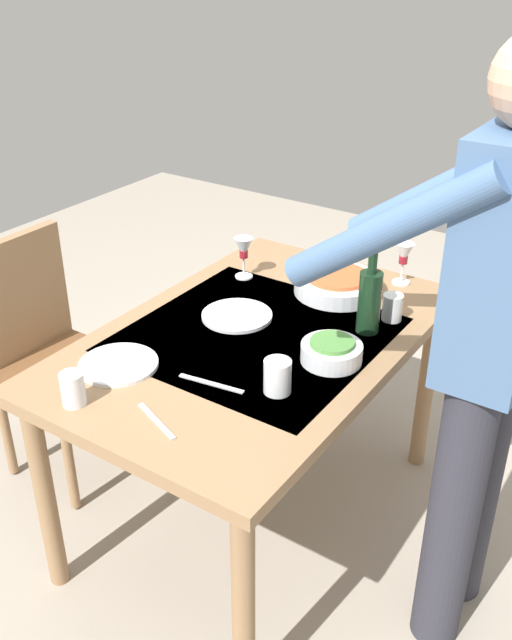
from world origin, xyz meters
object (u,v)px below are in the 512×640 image
chair_near (45,343)px  person_server (487,336)px  wine_bottle (370,299)px  water_cup_near_left (392,307)px  water_cup_far_left (73,389)px  serving_bowl_pasta (338,284)px  wine_glass_left (244,250)px  dinner_plate_far (118,364)px  dinner_plate_near (237,316)px  water_cup_near_right (277,376)px  wine_glass_right (404,256)px  side_bowl_salad (332,351)px  dining_table (256,357)px

chair_near → person_server: person_server is taller
wine_bottle → water_cup_near_left: size_ratio=3.39×
water_cup_far_left → serving_bowl_pasta: water_cup_far_left is taller
wine_glass_left → dinner_plate_far: 0.71m
person_server → dinner_plate_far: (0.37, -0.92, -0.21)m
wine_glass_left → water_cup_near_left: 0.58m
water_cup_near_left → wine_bottle: bearing=-15.8°
chair_near → water_cup_far_left: chair_near is taller
wine_bottle → dinner_plate_far: (0.59, -0.50, -0.10)m
dinner_plate_near → wine_bottle: bearing=111.5°
wine_bottle → water_cup_near_right: size_ratio=3.07×
water_cup_near_left → serving_bowl_pasta: bearing=-107.9°
chair_near → wine_glass_right: chair_near is taller
serving_bowl_pasta → dinner_plate_near: serving_bowl_pasta is taller
side_bowl_salad → dinner_plate_near: (-0.07, -0.38, -0.03)m
wine_glass_left → dinner_plate_near: 0.32m
water_cup_near_right → serving_bowl_pasta: water_cup_near_right is taller
person_server → water_cup_near_right: person_server is taller
wine_glass_left → wine_glass_right: 0.56m
wine_bottle → wine_glass_right: 0.39m
wine_bottle → serving_bowl_pasta: wine_bottle is taller
wine_glass_left → water_cup_near_right: wine_glass_left is taller
dinner_plate_near → person_server: bearing=85.7°
chair_near → water_cup_near_right: bearing=86.6°
water_cup_near_right → water_cup_far_left: water_cup_near_right is taller
water_cup_near_right → dinner_plate_far: size_ratio=0.42×
chair_near → wine_bottle: 1.20m
water_cup_near_left → serving_bowl_pasta: water_cup_near_left is taller
water_cup_near_right → water_cup_far_left: bearing=-50.1°
dining_table → dinner_plate_far: size_ratio=5.82×
dining_table → serving_bowl_pasta: 0.42m
water_cup_near_right → water_cup_near_left: bearing=171.2°
water_cup_near_left → wine_glass_left: bearing=-89.9°
dinner_plate_near → dining_table: bearing=63.0°
dining_table → wine_glass_left: size_ratio=8.86×
wine_glass_right → water_cup_near_left: bearing=17.6°
chair_near → water_cup_near_left: bearing=113.6°
wine_bottle → side_bowl_salad: bearing=-2.0°
water_cup_far_left → side_bowl_salad: water_cup_far_left is taller
dinner_plate_near → water_cup_far_left: bearing=-7.1°
water_cup_far_left → side_bowl_salad: bearing=140.9°
serving_bowl_pasta → chair_near: bearing=-57.3°
wine_glass_left → water_cup_near_left: bearing=90.1°
dining_table → person_server: person_server is taller
water_cup_near_right → dinner_plate_near: 0.44m
water_cup_far_left → dinner_plate_far: bearing=-170.6°
chair_near → dinner_plate_far: (0.21, 0.59, 0.22)m
wine_glass_left → water_cup_far_left: size_ratio=1.62×
dining_table → water_cup_near_right: 0.35m
dining_table → wine_bottle: bearing=127.3°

